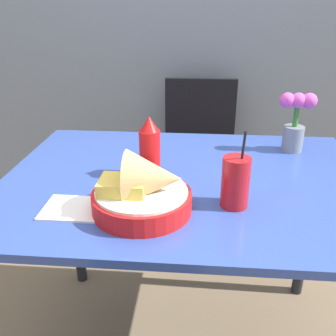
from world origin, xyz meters
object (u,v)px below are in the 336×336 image
object	(u,v)px
chair_far_window	(199,148)
ketchup_bottle	(150,149)
food_basket	(145,191)
flower_vase	(295,121)
drink_cup	(235,184)

from	to	relation	value
chair_far_window	ketchup_bottle	world-z (taller)	ketchup_bottle
chair_far_window	food_basket	size ratio (longest dim) A/B	3.38
ketchup_bottle	flower_vase	distance (m)	0.58
chair_far_window	ketchup_bottle	size ratio (longest dim) A/B	4.54
chair_far_window	flower_vase	xyz separation A→B (m)	(0.35, -0.64, 0.36)
food_basket	ketchup_bottle	distance (m)	0.22
food_basket	ketchup_bottle	size ratio (longest dim) A/B	1.34
drink_cup	flower_vase	distance (m)	0.51
flower_vase	chair_far_window	bearing A→B (deg)	118.46
food_basket	ketchup_bottle	xyz separation A→B (m)	(-0.02, 0.22, 0.04)
chair_far_window	flower_vase	distance (m)	0.82
drink_cup	flower_vase	world-z (taller)	drink_cup
ketchup_bottle	drink_cup	distance (m)	0.31
ketchup_bottle	flower_vase	xyz separation A→B (m)	(0.51, 0.27, 0.02)
food_basket	ketchup_bottle	world-z (taller)	ketchup_bottle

